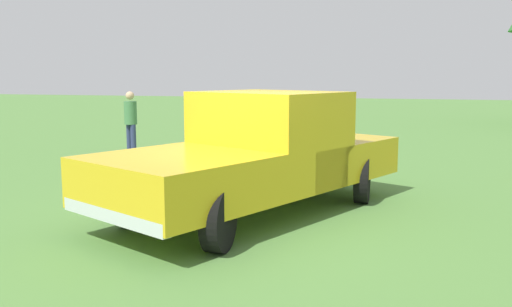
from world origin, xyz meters
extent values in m
plane|color=#54843D|center=(0.00, 0.00, 0.00)|extent=(80.00, 80.00, 0.00)
cylinder|color=black|center=(1.30, 0.16, 0.38)|extent=(0.76, 0.22, 0.76)
cylinder|color=black|center=(0.57, -1.37, 0.38)|extent=(0.76, 0.22, 0.76)
cylinder|color=black|center=(-1.63, 1.57, 0.38)|extent=(0.76, 0.22, 0.76)
cylinder|color=black|center=(-2.37, 0.04, 0.38)|extent=(0.76, 0.22, 0.76)
cube|color=gold|center=(0.84, -0.56, 0.72)|extent=(2.70, 2.68, 0.64)
cube|color=gold|center=(-0.81, 0.23, 1.10)|extent=(2.33, 2.50, 1.40)
cube|color=slate|center=(-0.81, 0.23, 1.54)|extent=(2.04, 2.25, 0.48)
cube|color=gold|center=(-1.72, 0.67, 0.70)|extent=(3.06, 2.85, 0.60)
cube|color=silver|center=(1.70, -0.98, 0.46)|extent=(0.94, 1.78, 0.16)
cylinder|color=navy|center=(-5.50, -4.68, 0.39)|extent=(0.14, 0.14, 0.78)
cylinder|color=navy|center=(-5.39, -4.51, 0.39)|extent=(0.14, 0.14, 0.78)
cylinder|color=#477F4C|center=(-5.44, -4.59, 1.07)|extent=(0.44, 0.44, 0.59)
sphere|color=#D8AD84|center=(-5.44, -4.59, 1.51)|extent=(0.21, 0.21, 0.21)
camera|label=1|loc=(7.09, 2.21, 2.06)|focal=38.20mm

